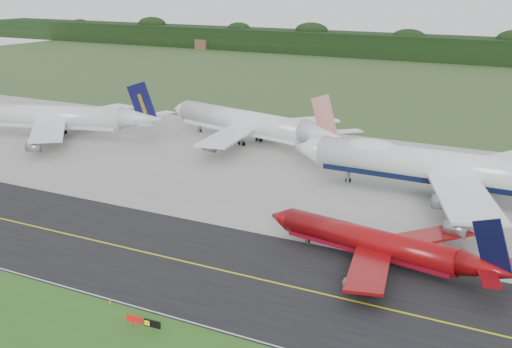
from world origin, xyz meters
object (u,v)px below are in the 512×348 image
Objects in this scene: jet_red_737 at (381,245)px; jet_navy_gold at (56,117)px; taxiway_sign at (143,322)px; jet_ba_747 at (453,169)px; jet_star_tail at (250,124)px.

jet_navy_gold is (-105.28, 40.25, 2.07)m from jet_red_737.
jet_ba_747 is at bearing 75.68° from taxiway_sign.
jet_navy_gold is 1.02× the size of jet_star_tail.
jet_red_737 reaches higher than taxiway_sign.
jet_red_737 is (-0.50, -37.14, -2.90)m from jet_ba_747.
jet_star_tail is at bearing 159.40° from jet_ba_747.
taxiway_sign is (-17.61, -33.80, -1.87)m from jet_red_737.
jet_navy_gold is at bearing 178.32° from jet_ba_747.
jet_ba_747 is 1.71× the size of jet_red_737.
jet_star_tail reaches higher than taxiway_sign.
jet_ba_747 is 1.17× the size of jet_navy_gold.
jet_navy_gold is 12.15× the size of taxiway_sign.
jet_red_737 is 0.70× the size of jet_star_tail.
jet_ba_747 is 105.83m from jet_navy_gold.
jet_ba_747 is 37.26m from jet_red_737.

